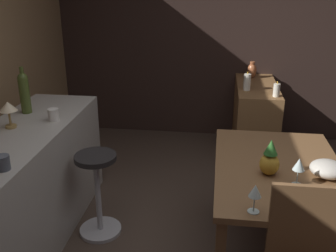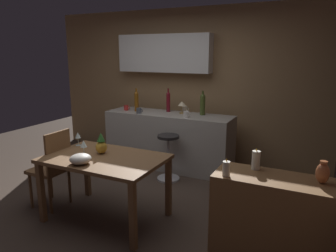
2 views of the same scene
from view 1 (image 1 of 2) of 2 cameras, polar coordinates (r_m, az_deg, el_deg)
name	(u,v)px [view 1 (image 1 of 2)]	position (r m, az deg, el deg)	size (l,w,h in m)	color
wall_side_right	(201,32)	(4.90, 4.85, 13.46)	(0.10, 4.40, 2.60)	#33231E
dining_table	(278,179)	(2.80, 15.78, -7.43)	(1.30, 0.86, 0.74)	brown
kitchen_counter	(18,195)	(3.10, -21.02, -9.38)	(2.10, 0.60, 0.90)	#B2ADA3
sideboard_cabinet	(254,120)	(4.57, 12.49, 0.92)	(1.10, 0.44, 0.82)	olive
bar_stool	(98,192)	(3.15, -10.20, -9.48)	(0.34, 0.34, 0.69)	#262323
wine_glass_left	(255,192)	(2.18, 12.60, -9.36)	(0.07, 0.07, 0.17)	silver
wine_glass_right	(299,165)	(2.51, 18.57, -5.43)	(0.07, 0.07, 0.18)	silver
pineapple_centerpiece	(270,160)	(2.61, 14.64, -4.81)	(0.13, 0.13, 0.24)	gold
fruit_bowl	(328,169)	(2.72, 22.28, -5.83)	(0.22, 0.22, 0.10)	beige
wine_bottle_olive	(24,91)	(3.36, -20.25, 4.78)	(0.08, 0.08, 0.38)	#475623
cup_white	(53,115)	(3.14, -16.39, 1.59)	(0.12, 0.08, 0.10)	white
cup_slate	(3,163)	(2.45, -22.96, -4.94)	(0.12, 0.08, 0.09)	#515660
counter_lamp	(8,109)	(3.06, -22.29, 2.37)	(0.13, 0.13, 0.20)	#A58447
pillar_candle_tall	(247,82)	(4.19, 11.47, 6.30)	(0.08, 0.08, 0.20)	white
pillar_candle_short	(277,90)	(4.04, 15.57, 5.07)	(0.07, 0.07, 0.16)	white
vase_copper	(252,70)	(4.73, 12.16, 7.96)	(0.11, 0.11, 0.19)	#B26038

